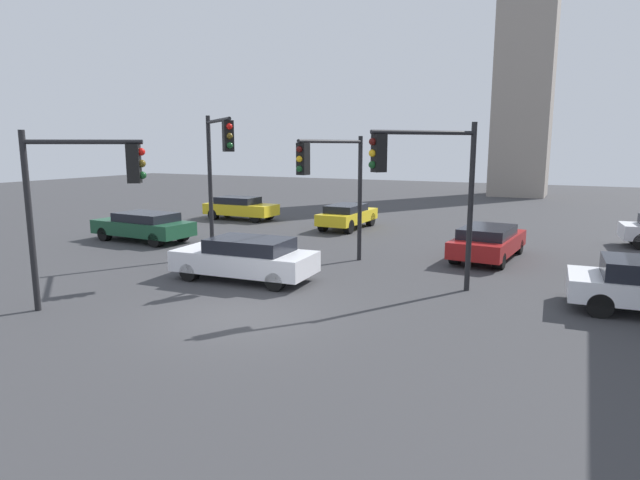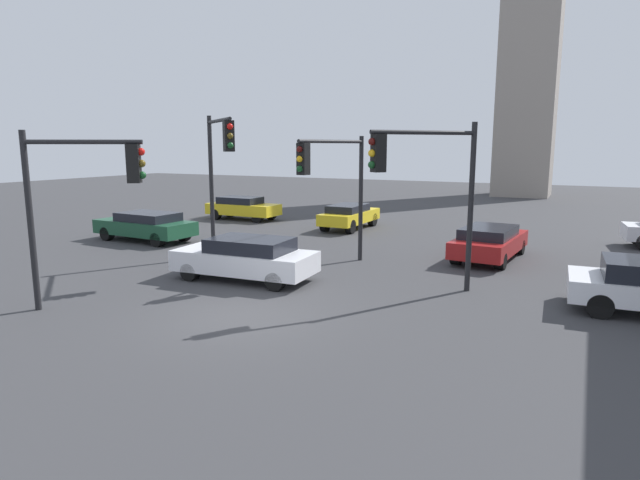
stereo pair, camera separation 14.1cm
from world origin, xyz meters
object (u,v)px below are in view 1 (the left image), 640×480
(traffic_light_0, at_px, (218,159))
(traffic_light_2, at_px, (333,173))
(car_1, at_px, (347,215))
(car_6, at_px, (246,258))
(car_4, at_px, (488,241))
(traffic_light_3, at_px, (426,174))
(traffic_light_1, at_px, (84,185))
(car_5, at_px, (240,207))
(car_0, at_px, (144,226))

(traffic_light_0, relative_size, traffic_light_2, 1.16)
(car_1, bearing_deg, traffic_light_0, 176.69)
(car_6, bearing_deg, car_4, -137.21)
(traffic_light_3, relative_size, car_4, 1.04)
(traffic_light_0, relative_size, car_1, 1.26)
(traffic_light_0, distance_m, traffic_light_2, 4.13)
(traffic_light_1, relative_size, traffic_light_3, 0.94)
(traffic_light_2, height_order, car_6, traffic_light_2)
(car_4, distance_m, car_6, 9.42)
(traffic_light_2, distance_m, car_1, 9.75)
(traffic_light_3, relative_size, car_1, 1.16)
(car_5, bearing_deg, car_6, -54.78)
(traffic_light_1, distance_m, car_4, 14.29)
(car_0, relative_size, car_6, 1.03)
(car_0, bearing_deg, car_1, -129.91)
(car_1, height_order, car_4, car_1)
(car_4, bearing_deg, car_5, 76.20)
(car_5, bearing_deg, car_0, -88.80)
(car_0, height_order, car_6, car_6)
(car_1, relative_size, car_4, 0.90)
(traffic_light_1, height_order, car_1, traffic_light_1)
(traffic_light_1, bearing_deg, car_4, 21.16)
(traffic_light_0, height_order, car_1, traffic_light_0)
(traffic_light_1, bearing_deg, car_1, 55.88)
(traffic_light_3, xyz_separation_m, car_1, (-7.02, 10.77, -2.80))
(traffic_light_0, height_order, traffic_light_2, traffic_light_0)
(traffic_light_1, distance_m, car_5, 17.71)
(traffic_light_2, xyz_separation_m, car_5, (-10.27, 9.26, -2.65))
(traffic_light_3, bearing_deg, car_0, -64.02)
(traffic_light_1, height_order, car_6, traffic_light_1)
(car_4, bearing_deg, traffic_light_3, 177.30)
(car_1, bearing_deg, traffic_light_3, -146.15)
(car_0, distance_m, car_5, 7.91)
(traffic_light_0, relative_size, car_6, 1.16)
(traffic_light_0, height_order, car_6, traffic_light_0)
(traffic_light_0, distance_m, car_0, 7.34)
(car_0, height_order, car_4, car_0)
(car_4, height_order, car_6, car_6)
(traffic_light_1, xyz_separation_m, car_6, (1.91, 4.43, -2.57))
(traffic_light_2, bearing_deg, traffic_light_0, -66.16)
(car_4, bearing_deg, traffic_light_1, 148.12)
(traffic_light_2, bearing_deg, car_6, -28.37)
(car_5, bearing_deg, traffic_light_0, -58.73)
(traffic_light_3, xyz_separation_m, car_0, (-13.88, 3.31, -2.80))
(traffic_light_2, relative_size, traffic_light_3, 0.94)
(car_5, bearing_deg, car_1, -3.75)
(traffic_light_1, bearing_deg, traffic_light_2, 29.52)
(car_5, relative_size, car_6, 0.92)
(car_6, bearing_deg, traffic_light_3, -177.29)
(traffic_light_3, height_order, car_6, traffic_light_3)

